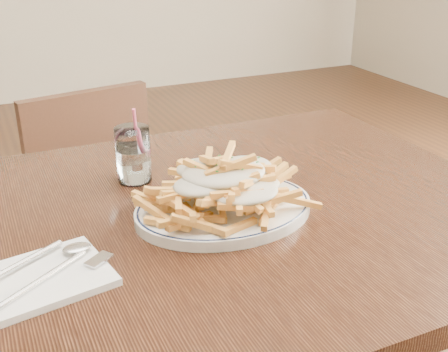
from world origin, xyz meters
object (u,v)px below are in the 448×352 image
chair_far (83,193)px  water_glass (134,158)px  fries_plate (224,208)px  loaded_fries (224,180)px  table (177,257)px

chair_far → water_glass: size_ratio=5.49×
fries_plate → loaded_fries: (-0.00, -0.00, 0.05)m
chair_far → fries_plate: 0.89m
table → loaded_fries: size_ratio=4.33×
table → fries_plate: fries_plate is taller
table → loaded_fries: (0.08, -0.03, 0.14)m
table → water_glass: size_ratio=8.38×
table → loaded_fries: bearing=-17.9°
loaded_fries → chair_far: bearing=96.8°
fries_plate → water_glass: 0.22m
table → fries_plate: (0.08, -0.03, 0.09)m
table → water_glass: bearing=96.6°
fries_plate → loaded_fries: bearing=-172.9°
water_glass → chair_far: bearing=90.1°
loaded_fries → water_glass: size_ratio=1.93×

